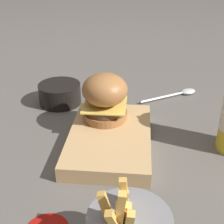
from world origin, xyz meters
The scene contains 5 objects.
ground_plane centered at (0.00, 0.00, 0.00)m, with size 6.00×6.00×0.00m, color #5B5651.
serving_board centered at (0.02, 0.00, 0.02)m, with size 0.27×0.18×0.03m.
burger centered at (0.08, 0.02, 0.09)m, with size 0.10×0.10×0.11m.
side_bowl centered at (0.21, 0.16, 0.03)m, with size 0.11×0.11×0.06m.
spoon centered at (0.29, -0.18, 0.01)m, with size 0.11×0.17×0.01m.
Camera 1 is at (-0.55, -0.06, 0.40)m, focal length 50.00 mm.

